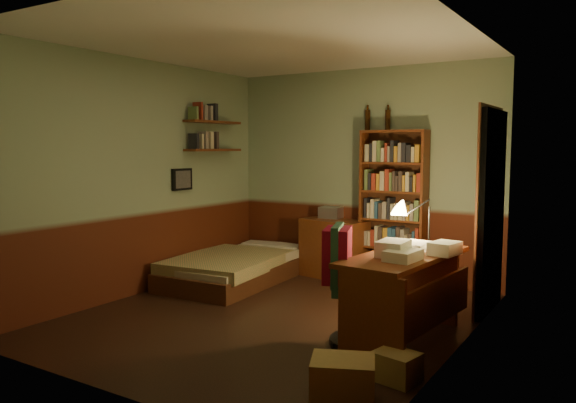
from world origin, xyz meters
The scene contains 24 objects.
floor centered at (0.00, 0.00, -0.01)m, with size 3.50×4.00×0.02m, color black.
ceiling centered at (0.00, 0.00, 2.61)m, with size 3.50×4.00×0.02m, color silver.
wall_back centered at (0.00, 2.01, 1.30)m, with size 3.50×0.02×2.60m, color gray.
wall_left centered at (-1.76, 0.00, 1.30)m, with size 0.02×4.00×2.60m, color gray.
wall_right centered at (1.76, 0.00, 1.30)m, with size 0.02×4.00×2.60m, color gray.
wall_front centered at (0.00, -2.01, 1.30)m, with size 3.50×0.02×2.60m, color gray.
doorway centered at (1.72, 1.30, 1.00)m, with size 0.06×0.90×2.00m, color black.
door_trim centered at (1.69, 1.30, 1.00)m, with size 0.02×0.98×2.08m, color #3F2011.
bed centered at (-1.19, 0.97, 0.29)m, with size 1.04×1.94×0.58m, color olive.
dresser centered at (-0.26, 1.77, 0.37)m, with size 0.82×0.41×0.73m, color #592811.
mini_stereo centered at (-0.38, 1.89, 0.80)m, with size 0.27×0.21×0.14m, color #B2B2B7.
bookshelf centered at (0.48, 1.85, 0.92)m, with size 0.79×0.24×1.84m, color #592811.
bottle_left centered at (0.08, 1.96, 1.96)m, with size 0.07×0.07×0.25m, color black.
bottle_right centered at (0.35, 1.96, 1.96)m, with size 0.07×0.07×0.24m, color black.
desk centered at (1.31, -0.02, 0.37)m, with size 0.58×1.40×0.75m, color #592811.
paper_stack centered at (1.60, 0.13, 0.80)m, with size 0.20×0.27×0.11m, color silver.
desk_lamp centered at (1.34, 0.53, 1.08)m, with size 0.20×0.20×0.66m, color black.
office_chair centered at (1.04, -0.28, 0.54)m, with size 0.54×0.48×1.09m, color #28513A.
red_jacket centered at (0.83, -0.04, 1.31)m, with size 0.20×0.38×0.44m, color maroon.
wall_shelf_lower centered at (-1.64, 1.10, 1.60)m, with size 0.20×0.90×0.03m, color #592811.
wall_shelf_upper centered at (-1.64, 1.10, 1.95)m, with size 0.20×0.90×0.03m, color #592811.
framed_picture centered at (-1.72, 0.60, 1.25)m, with size 0.04×0.32×0.26m, color black.
cardboard_box_a centered at (1.40, -1.34, 0.15)m, with size 0.40×0.32×0.30m, color #A4884C.
cardboard_box_b centered at (1.56, -0.81, 0.10)m, with size 0.29×0.24×0.21m, color #A4884C.
Camera 1 is at (2.92, -4.44, 1.64)m, focal length 35.00 mm.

